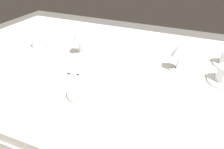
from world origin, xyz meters
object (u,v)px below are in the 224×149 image
at_px(dinner_plate, 99,91).
at_px(fork_outer, 69,82).
at_px(spoon_soup, 147,98).
at_px(fork_inner, 61,80).
at_px(coffee_cup_far, 39,41).
at_px(wine_glass_left, 179,51).
at_px(dinner_knife, 138,98).
at_px(wine_glass_centre, 79,35).
at_px(spoon_tea, 164,102).
at_px(spoon_dessert, 156,101).

distance_m(dinner_plate, fork_outer, 0.15).
xyz_separation_m(dinner_plate, spoon_soup, (0.18, 0.04, -0.01)).
relative_size(fork_outer, spoon_soup, 1.08).
distance_m(fork_inner, coffee_cup_far, 0.39).
relative_size(fork_outer, wine_glass_left, 1.70).
relative_size(dinner_knife, wine_glass_centre, 1.52).
bearing_deg(spoon_tea, spoon_soup, -175.26).
height_order(spoon_soup, wine_glass_centre, wine_glass_centre).
bearing_deg(fork_inner, spoon_tea, 3.07).
bearing_deg(wine_glass_left, fork_inner, -144.96).
xyz_separation_m(spoon_dessert, spoon_tea, (0.03, 0.01, 0.00)).
xyz_separation_m(spoon_soup, wine_glass_left, (0.05, 0.27, 0.09)).
xyz_separation_m(spoon_dessert, wine_glass_left, (0.02, 0.28, 0.09)).
height_order(fork_outer, wine_glass_left, wine_glass_left).
bearing_deg(spoon_dessert, coffee_cup_far, 162.19).
bearing_deg(dinner_plate, coffee_cup_far, 151.84).
xyz_separation_m(dinner_plate, dinner_knife, (0.15, 0.02, -0.01)).
xyz_separation_m(fork_inner, coffee_cup_far, (-0.30, 0.24, 0.04)).
distance_m(fork_inner, dinner_knife, 0.33).
xyz_separation_m(spoon_soup, spoon_dessert, (0.03, -0.00, -0.00)).
xyz_separation_m(spoon_tea, wine_glass_left, (-0.01, 0.27, 0.09)).
distance_m(dinner_plate, spoon_dessert, 0.22).
xyz_separation_m(dinner_plate, wine_glass_left, (0.23, 0.31, 0.08)).
xyz_separation_m(fork_outer, wine_glass_left, (0.38, 0.29, 0.09)).
bearing_deg(coffee_cup_far, wine_glass_left, 4.13).
relative_size(spoon_dessert, wine_glass_left, 1.61).
distance_m(spoon_tea, wine_glass_centre, 0.56).
xyz_separation_m(dinner_knife, wine_glass_centre, (-0.40, 0.26, 0.10)).
height_order(spoon_dessert, wine_glass_centre, wine_glass_centre).
xyz_separation_m(fork_inner, dinner_knife, (0.33, 0.01, 0.00)).
bearing_deg(spoon_soup, coffee_cup_far, 161.46).
bearing_deg(spoon_tea, dinner_plate, -170.17).
distance_m(dinner_knife, wine_glass_left, 0.31).
height_order(dinner_plate, spoon_soup, dinner_plate).
xyz_separation_m(dinner_knife, spoon_soup, (0.03, 0.01, 0.00)).
bearing_deg(fork_outer, spoon_tea, 3.41).
relative_size(fork_outer, dinner_knife, 1.02).
xyz_separation_m(fork_inner, spoon_dessert, (0.40, 0.02, 0.00)).
distance_m(spoon_soup, coffee_cup_far, 0.70).
distance_m(dinner_plate, wine_glass_left, 0.40).
distance_m(fork_outer, spoon_dessert, 0.36).
relative_size(dinner_plate, spoon_tea, 1.18).
bearing_deg(fork_outer, spoon_dessert, 2.63).
bearing_deg(wine_glass_left, dinner_plate, -126.61).
bearing_deg(dinner_plate, fork_inner, 174.18).
bearing_deg(wine_glass_centre, dinner_knife, -32.98).
bearing_deg(spoon_tea, coffee_cup_far, 163.31).
xyz_separation_m(coffee_cup_far, wine_glass_left, (0.71, 0.05, 0.05)).
xyz_separation_m(dinner_knife, coffee_cup_far, (-0.63, 0.23, 0.04)).
distance_m(fork_outer, spoon_soup, 0.33).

